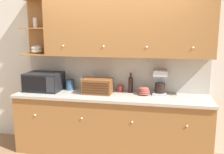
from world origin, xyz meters
name	(u,v)px	position (x,y,z in m)	size (l,w,h in m)	color
ground_plane	(115,143)	(0.00, 0.00, 0.00)	(24.00, 24.00, 0.00)	#896647
wall_back	(115,67)	(0.00, 0.03, 1.30)	(5.31, 0.06, 2.60)	silver
counter_unit	(111,124)	(0.00, -0.31, 0.47)	(2.93, 0.64, 0.93)	#A36B38
backsplash_panel	(115,73)	(0.00, -0.01, 1.21)	(2.91, 0.01, 0.57)	#B7B2A8
upper_cabinets	(124,27)	(0.17, -0.16, 1.93)	(2.91, 0.35, 0.87)	#A36B38
microwave	(44,82)	(-1.11, -0.25, 1.08)	(0.56, 0.42, 0.29)	black
storage_canister	(70,85)	(-0.72, -0.13, 1.02)	(0.14, 0.14, 0.17)	#33567A
wine_glass	(82,80)	(-0.53, -0.06, 1.08)	(0.07, 0.07, 0.22)	silver
bread_box	(98,86)	(-0.21, -0.27, 1.05)	(0.44, 0.28, 0.23)	brown
mug	(120,88)	(0.11, -0.07, 0.98)	(0.10, 0.09, 0.10)	#B73D38
wine_bottle	(131,84)	(0.27, -0.11, 1.07)	(0.07, 0.07, 0.31)	black
bowl_stack_on_counter	(144,91)	(0.48, -0.21, 0.99)	(0.19, 0.19, 0.12)	#9E473D
coffee_maker	(160,82)	(0.72, -0.11, 1.12)	(0.21, 0.23, 0.37)	#B7B7BC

